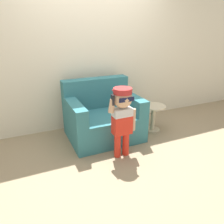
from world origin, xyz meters
TOP-DOWN VIEW (x-y plane):
  - ground_plane at (0.00, 0.00)m, footprint 10.00×10.00m
  - wall_back at (0.00, 0.61)m, footprint 10.00×0.05m
  - armchair at (-0.03, 0.06)m, footprint 1.11×0.90m
  - person_child at (-0.01, -0.61)m, footprint 0.40×0.30m
  - side_table at (0.83, -0.11)m, footprint 0.40×0.40m

SIDE VIEW (x-z plane):
  - ground_plane at x=0.00m, z-range 0.00..0.00m
  - side_table at x=0.83m, z-range 0.05..0.50m
  - armchair at x=-0.03m, z-range -0.12..0.78m
  - person_child at x=-0.01m, z-range 0.16..1.14m
  - wall_back at x=0.00m, z-range 0.00..2.60m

